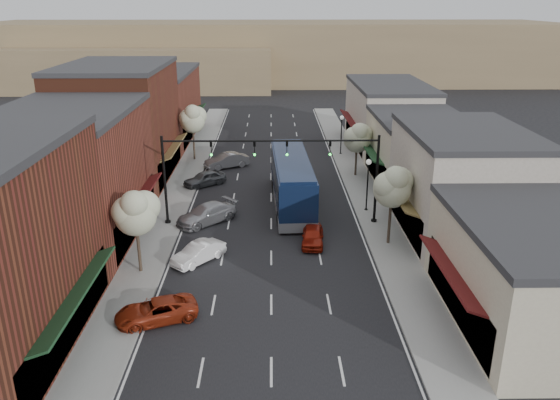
{
  "coord_description": "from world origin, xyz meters",
  "views": [
    {
      "loc": [
        0.08,
        -31.16,
        16.33
      ],
      "look_at": [
        0.68,
        7.32,
        2.2
      ],
      "focal_mm": 35.0,
      "sensor_mm": 36.0,
      "label": 1
    }
  ],
  "objects_px": {
    "red_hatchback": "(313,236)",
    "parked_car_c": "(207,214)",
    "parked_car_a": "(156,311)",
    "signal_mast_right": "(346,166)",
    "parked_car_e": "(227,161)",
    "tree_right_near": "(393,186)",
    "lamp_post_near": "(368,177)",
    "signal_mast_left": "(196,167)",
    "parked_car_d": "(205,179)",
    "tree_right_far": "(358,137)",
    "coach_bus": "(292,181)",
    "tree_left_near": "(136,211)",
    "lamp_post_far": "(341,128)",
    "parked_car_b": "(198,253)",
    "tree_left_far": "(193,118)"
  },
  "relations": [
    {
      "from": "signal_mast_left",
      "to": "parked_car_d",
      "type": "bearing_deg",
      "value": 93.54
    },
    {
      "from": "tree_right_far",
      "to": "parked_car_e",
      "type": "bearing_deg",
      "value": 166.0
    },
    {
      "from": "tree_right_far",
      "to": "tree_right_near",
      "type": "bearing_deg",
      "value": -90.0
    },
    {
      "from": "tree_right_far",
      "to": "parked_car_a",
      "type": "bearing_deg",
      "value": -119.69
    },
    {
      "from": "parked_car_d",
      "to": "tree_right_far",
      "type": "bearing_deg",
      "value": 62.87
    },
    {
      "from": "signal_mast_right",
      "to": "red_hatchback",
      "type": "relative_size",
      "value": 2.19
    },
    {
      "from": "signal_mast_right",
      "to": "tree_left_near",
      "type": "xyz_separation_m",
      "value": [
        -13.87,
        -8.05,
        -0.4
      ]
    },
    {
      "from": "parked_car_c",
      "to": "lamp_post_far",
      "type": "bearing_deg",
      "value": 104.12
    },
    {
      "from": "red_hatchback",
      "to": "parked_car_c",
      "type": "relative_size",
      "value": 0.74
    },
    {
      "from": "tree_left_far",
      "to": "lamp_post_far",
      "type": "bearing_deg",
      "value": 7.3
    },
    {
      "from": "tree_right_near",
      "to": "lamp_post_near",
      "type": "distance_m",
      "value": 6.74
    },
    {
      "from": "parked_car_a",
      "to": "tree_left_far",
      "type": "bearing_deg",
      "value": 162.6
    },
    {
      "from": "coach_bus",
      "to": "signal_mast_right",
      "type": "bearing_deg",
      "value": -50.12
    },
    {
      "from": "signal_mast_left",
      "to": "lamp_post_near",
      "type": "relative_size",
      "value": 1.85
    },
    {
      "from": "signal_mast_left",
      "to": "red_hatchback",
      "type": "relative_size",
      "value": 2.19
    },
    {
      "from": "tree_right_near",
      "to": "signal_mast_right",
      "type": "bearing_deg",
      "value": 123.91
    },
    {
      "from": "parked_car_a",
      "to": "lamp_post_far",
      "type": "bearing_deg",
      "value": 136.24
    },
    {
      "from": "parked_car_d",
      "to": "parked_car_e",
      "type": "distance_m",
      "value": 6.04
    },
    {
      "from": "tree_left_far",
      "to": "parked_car_e",
      "type": "relative_size",
      "value": 1.34
    },
    {
      "from": "red_hatchback",
      "to": "parked_car_e",
      "type": "relative_size",
      "value": 0.82
    },
    {
      "from": "parked_car_a",
      "to": "parked_car_c",
      "type": "distance_m",
      "value": 13.9
    },
    {
      "from": "parked_car_c",
      "to": "parked_car_d",
      "type": "bearing_deg",
      "value": 144.57
    },
    {
      "from": "tree_right_near",
      "to": "tree_left_near",
      "type": "bearing_deg",
      "value": -166.45
    },
    {
      "from": "signal_mast_left",
      "to": "tree_left_far",
      "type": "height_order",
      "value": "signal_mast_left"
    },
    {
      "from": "red_hatchback",
      "to": "parked_car_e",
      "type": "bearing_deg",
      "value": 116.99
    },
    {
      "from": "lamp_post_far",
      "to": "parked_car_b",
      "type": "bearing_deg",
      "value": -115.44
    },
    {
      "from": "signal_mast_right",
      "to": "parked_car_c",
      "type": "relative_size",
      "value": 1.62
    },
    {
      "from": "tree_right_near",
      "to": "parked_car_c",
      "type": "relative_size",
      "value": 1.17
    },
    {
      "from": "coach_bus",
      "to": "parked_car_e",
      "type": "height_order",
      "value": "coach_bus"
    },
    {
      "from": "parked_car_e",
      "to": "tree_right_far",
      "type": "bearing_deg",
      "value": 47.49
    },
    {
      "from": "tree_right_far",
      "to": "lamp_post_near",
      "type": "bearing_deg",
      "value": -93.31
    },
    {
      "from": "signal_mast_right",
      "to": "signal_mast_left",
      "type": "distance_m",
      "value": 11.24
    },
    {
      "from": "lamp_post_far",
      "to": "parked_car_e",
      "type": "xyz_separation_m",
      "value": [
        -12.39,
        -4.83,
        -2.25
      ]
    },
    {
      "from": "parked_car_e",
      "to": "tree_right_near",
      "type": "bearing_deg",
      "value": 5.42
    },
    {
      "from": "tree_left_near",
      "to": "parked_car_d",
      "type": "relative_size",
      "value": 1.4
    },
    {
      "from": "red_hatchback",
      "to": "parked_car_d",
      "type": "relative_size",
      "value": 0.92
    },
    {
      "from": "tree_left_far",
      "to": "parked_car_b",
      "type": "xyz_separation_m",
      "value": [
        3.45,
        -24.45,
        -3.96
      ]
    },
    {
      "from": "tree_left_far",
      "to": "parked_car_e",
      "type": "bearing_deg",
      "value": -37.11
    },
    {
      "from": "tree_left_near",
      "to": "tree_right_far",
      "type": "bearing_deg",
      "value": 50.31
    },
    {
      "from": "coach_bus",
      "to": "parked_car_b",
      "type": "xyz_separation_m",
      "value": [
        -6.54,
        -10.78,
        -1.47
      ]
    },
    {
      "from": "parked_car_b",
      "to": "signal_mast_left",
      "type": "bearing_deg",
      "value": 137.72
    },
    {
      "from": "parked_car_b",
      "to": "tree_right_far",
      "type": "bearing_deg",
      "value": 95.1
    },
    {
      "from": "signal_mast_right",
      "to": "coach_bus",
      "type": "xyz_separation_m",
      "value": [
        -3.89,
        4.28,
        -2.51
      ]
    },
    {
      "from": "tree_right_near",
      "to": "parked_car_c",
      "type": "height_order",
      "value": "tree_right_near"
    },
    {
      "from": "signal_mast_right",
      "to": "tree_left_far",
      "type": "xyz_separation_m",
      "value": [
        -13.87,
        17.95,
        -0.02
      ]
    },
    {
      "from": "parked_car_a",
      "to": "tree_right_far",
      "type": "bearing_deg",
      "value": 129.19
    },
    {
      "from": "tree_left_far",
      "to": "parked_car_a",
      "type": "bearing_deg",
      "value": -86.27
    },
    {
      "from": "lamp_post_near",
      "to": "coach_bus",
      "type": "relative_size",
      "value": 0.33
    },
    {
      "from": "tree_right_far",
      "to": "parked_car_d",
      "type": "bearing_deg",
      "value": -169.88
    },
    {
      "from": "lamp_post_near",
      "to": "parked_car_b",
      "type": "bearing_deg",
      "value": -144.47
    }
  ]
}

